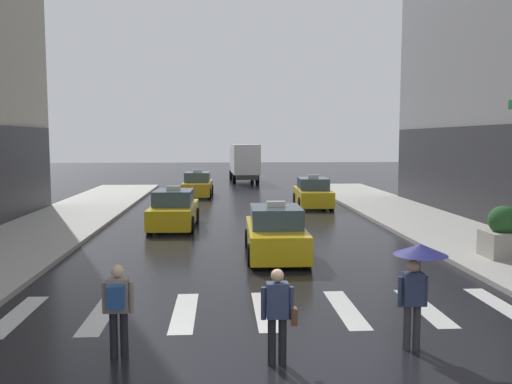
# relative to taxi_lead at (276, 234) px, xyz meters

# --- Properties ---
(ground_plane) EXTENTS (160.00, 160.00, 0.00)m
(ground_plane) POSITION_rel_taxi_lead_xyz_m (-0.79, -8.67, -0.72)
(ground_plane) COLOR black
(crosswalk_markings) EXTENTS (11.30, 2.80, 0.01)m
(crosswalk_markings) POSITION_rel_taxi_lead_xyz_m (-0.79, -5.67, -0.72)
(crosswalk_markings) COLOR silver
(crosswalk_markings) RESTS_ON ground
(taxi_lead) EXTENTS (1.99, 4.57, 1.80)m
(taxi_lead) POSITION_rel_taxi_lead_xyz_m (0.00, 0.00, 0.00)
(taxi_lead) COLOR yellow
(taxi_lead) RESTS_ON ground
(taxi_second) EXTENTS (2.03, 4.59, 1.80)m
(taxi_second) POSITION_rel_taxi_lead_xyz_m (-3.81, 5.98, 0.00)
(taxi_second) COLOR yellow
(taxi_second) RESTS_ON ground
(taxi_third) EXTENTS (2.05, 4.60, 1.80)m
(taxi_third) POSITION_rel_taxi_lead_xyz_m (3.41, 12.77, 0.00)
(taxi_third) COLOR yellow
(taxi_third) RESTS_ON ground
(taxi_fourth) EXTENTS (2.03, 4.59, 1.80)m
(taxi_fourth) POSITION_rel_taxi_lead_xyz_m (-3.33, 18.63, 0.00)
(taxi_fourth) COLOR gold
(taxi_fourth) RESTS_ON ground
(box_truck) EXTENTS (2.52, 7.62, 3.35)m
(box_truck) POSITION_rel_taxi_lead_xyz_m (0.27, 30.23, 1.13)
(box_truck) COLOR #2D2D2D
(box_truck) RESTS_ON ground
(pedestrian_with_umbrella) EXTENTS (0.96, 0.96, 1.94)m
(pedestrian_with_umbrella) POSITION_rel_taxi_lead_xyz_m (1.74, -8.04, 0.79)
(pedestrian_with_umbrella) COLOR #333338
(pedestrian_with_umbrella) RESTS_ON ground
(pedestrian_with_backpack) EXTENTS (0.55, 0.43, 1.65)m
(pedestrian_with_backpack) POSITION_rel_taxi_lead_xyz_m (-3.55, -8.11, 0.25)
(pedestrian_with_backpack) COLOR black
(pedestrian_with_backpack) RESTS_ON ground
(pedestrian_with_handbag) EXTENTS (0.60, 0.24, 1.65)m
(pedestrian_with_handbag) POSITION_rel_taxi_lead_xyz_m (-0.82, -8.56, 0.21)
(pedestrian_with_handbag) COLOR black
(pedestrian_with_handbag) RESTS_ON ground
(planter_near_corner) EXTENTS (1.10, 1.10, 1.60)m
(planter_near_corner) POSITION_rel_taxi_lead_xyz_m (6.93, -1.35, 0.15)
(planter_near_corner) COLOR #A8A399
(planter_near_corner) RESTS_ON curb_right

